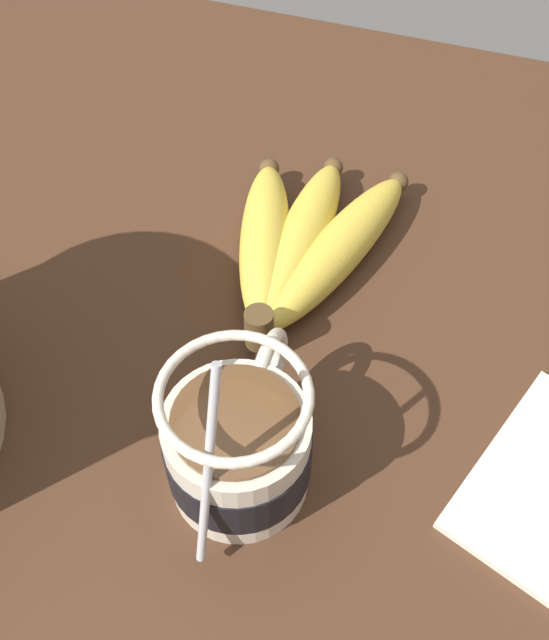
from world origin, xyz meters
The scene contains 3 objects.
table centered at (0.00, 0.00, 1.64)cm, with size 104.54×104.54×3.27cm.
coffee_mug centered at (-2.20, -3.97, 7.14)cm, with size 14.03×8.64×14.38cm.
banana_bunch centered at (16.77, -1.70, 5.19)cm, with size 20.96×14.30×4.47cm.
Camera 1 is at (-20.53, -12.74, 43.95)cm, focal length 40.00 mm.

